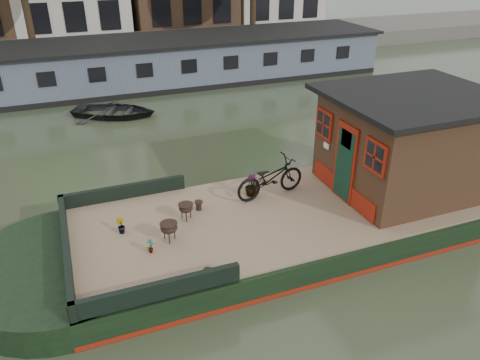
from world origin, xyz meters
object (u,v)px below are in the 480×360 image
object	(u,v)px
bicycle	(270,178)
dinghy	(114,108)
cabin	(409,141)
brazier_front	(169,232)
brazier_rear	(186,212)

from	to	relation	value
bicycle	dinghy	xyz separation A→B (m)	(-2.55, 9.17, -0.79)
cabin	dinghy	xyz separation A→B (m)	(-5.88, 9.94, -1.54)
cabin	dinghy	bearing A→B (deg)	120.61
bicycle	brazier_front	distance (m)	2.95
cabin	brazier_front	size ratio (longest dim) A/B	9.49
cabin	dinghy	world-z (taller)	cabin
brazier_rear	brazier_front	bearing A→B (deg)	-129.11
bicycle	cabin	bearing A→B (deg)	-110.67
cabin	dinghy	distance (m)	11.65
brazier_front	brazier_rear	bearing A→B (deg)	50.89
brazier_rear	dinghy	distance (m)	9.52
brazier_front	dinghy	bearing A→B (deg)	88.86
brazier_rear	dinghy	size ratio (longest dim) A/B	0.12
brazier_rear	dinghy	xyz separation A→B (m)	(-0.34, 9.50, -0.51)
brazier_rear	bicycle	bearing A→B (deg)	8.59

